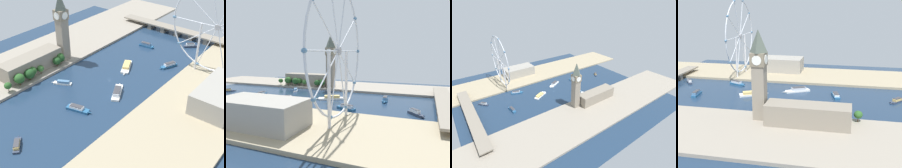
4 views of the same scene
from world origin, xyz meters
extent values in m
plane|color=#1E334C|center=(0.00, 0.00, 0.00)|extent=(373.74, 373.74, 0.00)
cube|color=gray|center=(-101.87, 0.00, 1.50)|extent=(90.00, 520.00, 3.00)
cube|color=tan|center=(101.87, 0.00, 1.50)|extent=(90.00, 520.00, 3.00)
cube|color=gray|center=(-72.95, 1.24, 28.37)|extent=(11.32, 11.32, 50.75)
cube|color=#776B57|center=(-72.95, 1.24, 59.70)|extent=(13.13, 13.13, 11.89)
pyramid|color=#4C564C|center=(-72.95, 1.24, 75.89)|extent=(11.89, 11.89, 20.49)
cylinder|color=white|center=(-72.95, 8.03, 59.70)|extent=(8.60, 0.50, 8.60)
cylinder|color=white|center=(-72.95, -5.55, 59.70)|extent=(8.60, 0.50, 8.60)
cylinder|color=white|center=(-66.16, 1.24, 59.70)|extent=(0.50, 8.60, 8.60)
cylinder|color=white|center=(-79.75, 1.24, 59.70)|extent=(0.50, 8.60, 8.60)
cube|color=gray|center=(-79.28, -44.54, 12.64)|extent=(22.00, 75.56, 19.27)
cylinder|color=#513823|center=(-63.53, -88.46, 5.00)|extent=(0.80, 0.80, 3.99)
ellipsoid|color=#285623|center=(-63.53, -88.46, 10.16)|extent=(7.91, 7.91, 7.12)
cylinder|color=#513823|center=(-63.75, -73.63, 5.03)|extent=(0.80, 0.80, 4.07)
ellipsoid|color=#285623|center=(-63.75, -73.63, 11.79)|extent=(11.81, 11.81, 10.63)
cylinder|color=#513823|center=(-64.78, -59.47, 4.50)|extent=(0.80, 0.80, 3.01)
ellipsoid|color=#1E471E|center=(-64.78, -59.47, 10.81)|extent=(12.00, 12.00, 10.80)
cylinder|color=#513823|center=(-67.04, -53.36, 5.05)|extent=(0.80, 0.80, 4.11)
ellipsoid|color=#285623|center=(-67.04, -53.36, 11.11)|extent=(10.00, 10.00, 9.00)
cylinder|color=#513823|center=(-65.80, -42.95, 4.83)|extent=(0.80, 0.80, 3.65)
ellipsoid|color=#386B2D|center=(-65.80, -42.95, 9.84)|extent=(7.97, 7.97, 7.18)
cylinder|color=#513823|center=(-64.75, -19.03, 4.56)|extent=(0.80, 0.80, 3.12)
ellipsoid|color=#1E471E|center=(-64.75, -19.03, 10.04)|extent=(9.80, 9.80, 8.82)
cylinder|color=#513823|center=(-66.25, -11.15, 4.62)|extent=(0.80, 0.80, 3.23)
ellipsoid|color=#1E471E|center=(-66.25, -11.15, 10.21)|extent=(9.95, 9.95, 8.96)
cylinder|color=#513823|center=(-67.00, -11.06, 5.48)|extent=(0.80, 0.80, 4.96)
ellipsoid|color=#285623|center=(-67.00, -11.06, 11.72)|extent=(9.40, 9.40, 8.46)
torus|color=silver|center=(84.80, 78.30, 59.50)|extent=(104.57, 1.70, 104.57)
cylinder|color=#99999E|center=(84.80, 78.30, 59.50)|extent=(6.17, 3.00, 6.17)
cylinder|color=silver|center=(76.86, 78.30, 83.96)|extent=(16.87, 1.02, 49.23)
cylinder|color=silver|center=(64.00, 78.30, 74.62)|extent=(42.21, 1.02, 31.06)
cylinder|color=silver|center=(59.09, 78.30, 59.50)|extent=(51.43, 1.02, 1.02)
cylinder|color=silver|center=(64.00, 78.30, 44.39)|extent=(42.21, 1.02, 31.06)
cylinder|color=silver|center=(76.86, 78.30, 35.05)|extent=(16.87, 1.02, 49.23)
cylinder|color=silver|center=(92.75, 78.30, 35.05)|extent=(16.87, 1.02, 49.23)
ellipsoid|color=teal|center=(33.37, 78.30, 59.50)|extent=(4.80, 3.20, 3.20)
ellipsoid|color=teal|center=(43.20, 78.30, 29.27)|extent=(4.80, 3.20, 3.20)
ellipsoid|color=teal|center=(68.91, 78.30, 10.59)|extent=(4.80, 3.20, 3.20)
ellipsoid|color=teal|center=(100.70, 78.30, 10.59)|extent=(4.80, 3.20, 3.20)
cylinder|color=silver|center=(66.80, 78.30, 31.25)|extent=(2.40, 2.40, 56.50)
cube|color=gray|center=(116.92, 27.46, 13.36)|extent=(36.36, 69.48, 20.73)
cube|color=gray|center=(0.00, 161.48, 8.61)|extent=(185.74, 17.35, 2.00)
cube|color=#70685B|center=(-45.50, 161.48, 3.80)|extent=(6.00, 15.61, 7.61)
cube|color=#70685B|center=(-22.75, 161.48, 3.80)|extent=(6.00, 15.61, 7.61)
cube|color=#70685B|center=(0.00, 161.48, 3.80)|extent=(6.00, 15.61, 7.61)
cube|color=#70685B|center=(22.75, 161.48, 3.80)|extent=(6.00, 15.61, 7.61)
cube|color=#70685B|center=(45.50, 161.48, 3.80)|extent=(6.00, 15.61, 7.61)
cube|color=white|center=(-0.51, 33.67, 1.13)|extent=(21.93, 31.20, 2.26)
cone|color=white|center=(7.60, 17.92, 1.13)|extent=(4.52, 5.91, 2.26)
cube|color=#DBB766|center=(-1.20, 35.02, 3.67)|extent=(15.34, 20.24, 2.82)
cube|color=white|center=(-33.94, -39.86, 0.92)|extent=(20.09, 13.96, 1.83)
cone|color=white|center=(-44.24, -45.43, 0.92)|extent=(4.06, 3.34, 1.83)
cube|color=teal|center=(-33.05, -39.38, 3.14)|extent=(13.69, 10.00, 2.62)
cube|color=#235684|center=(-14.39, 98.53, 1.23)|extent=(20.21, 7.57, 2.47)
cone|color=#235684|center=(-2.97, 99.65, 1.23)|extent=(3.78, 2.80, 2.47)
cube|color=teal|center=(-15.37, 98.44, 3.93)|extent=(14.58, 6.13, 2.93)
cube|color=#38383D|center=(-15.37, 98.44, 5.69)|extent=(13.15, 5.76, 0.59)
cube|color=white|center=(24.77, -16.88, 1.01)|extent=(21.70, 30.60, 2.03)
cone|color=white|center=(16.30, -1.36, 1.01)|extent=(4.40, 5.78, 2.03)
cube|color=silver|center=(25.50, -18.21, 3.71)|extent=(14.45, 18.79, 3.36)
cube|color=#38383D|center=(25.50, -18.21, 5.63)|extent=(13.32, 17.08, 0.49)
cube|color=#2D384C|center=(7.81, -132.20, 0.91)|extent=(17.81, 16.91, 1.82)
cone|color=#2D384C|center=(-0.36, -124.77, 0.91)|extent=(3.75, 3.65, 1.82)
cube|color=#DBB766|center=(8.52, -132.84, 3.04)|extent=(11.92, 11.44, 2.44)
cube|color=#38383D|center=(8.52, -132.84, 4.54)|extent=(10.89, 10.48, 0.57)
cube|color=#235684|center=(12.95, -64.42, 1.28)|extent=(24.35, 12.17, 2.55)
cone|color=#235684|center=(26.15, -61.03, 1.28)|extent=(4.72, 3.52, 2.55)
cube|color=white|center=(11.81, -64.71, 3.67)|extent=(15.10, 8.85, 2.23)
cube|color=#38383D|center=(11.81, -64.71, 5.05)|extent=(13.66, 8.25, 0.53)
cube|color=#235684|center=(38.14, 67.94, 1.21)|extent=(13.34, 22.12, 2.42)
cone|color=#235684|center=(33.42, 56.31, 1.21)|extent=(3.71, 4.51, 2.42)
cube|color=silver|center=(38.54, 68.94, 3.79)|extent=(9.93, 15.44, 2.73)
cube|color=#38383D|center=(38.54, 68.94, 5.42)|extent=(9.17, 13.99, 0.55)
cube|color=#2D384C|center=(33.62, 135.39, 1.22)|extent=(17.23, 15.60, 2.44)
cone|color=#2D384C|center=(42.03, 142.59, 1.22)|extent=(4.19, 4.08, 2.44)
cube|color=white|center=(32.89, 134.78, 3.97)|extent=(10.95, 10.09, 3.06)
cube|color=#38383D|center=(32.89, 134.78, 5.71)|extent=(9.97, 9.22, 0.41)
camera|label=1|loc=(190.62, -233.55, 183.04)|focal=49.90mm
camera|label=2|loc=(243.62, 142.44, 58.56)|focal=34.98mm
camera|label=3|loc=(-276.73, 175.49, 187.14)|focal=28.27mm
camera|label=4|loc=(-320.19, -77.36, 111.51)|focal=47.37mm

